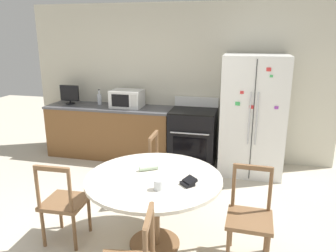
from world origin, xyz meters
TOP-DOWN VIEW (x-y plane):
  - ground_plane at (0.00, 0.00)m, footprint 14.00×14.00m
  - back_wall at (0.00, 2.65)m, footprint 5.20×0.10m
  - kitchen_counter at (-1.12, 2.29)m, footprint 2.19×0.64m
  - refrigerator at (1.28, 2.19)m, footprint 0.94×0.81m
  - oven_range at (0.36, 2.26)m, footprint 0.73×0.68m
  - microwave at (-0.80, 2.32)m, footprint 0.52×0.40m
  - countertop_tv at (-1.87, 2.32)m, footprint 0.34×0.16m
  - counter_bottle at (-1.33, 2.38)m, footprint 0.07×0.07m
  - dining_table at (0.34, -0.00)m, footprint 1.34×1.34m
  - dining_chair_left at (-0.58, -0.15)m, footprint 0.44×0.44m
  - dining_chair_far at (0.23, 0.92)m, footprint 0.43×0.43m
  - dining_chair_right at (1.27, 0.01)m, footprint 0.43×0.43m
  - candle_glass at (0.45, -0.25)m, footprint 0.09×0.09m
  - folded_napkin at (0.24, 0.14)m, footprint 0.19×0.15m
  - wallet at (0.70, -0.09)m, footprint 0.17×0.17m

SIDE VIEW (x-z plane):
  - ground_plane at x=0.00m, z-range 0.00..0.00m
  - dining_chair_left at x=-0.58m, z-range -0.02..0.89m
  - dining_chair_far at x=0.23m, z-range -0.02..0.89m
  - dining_chair_right at x=1.27m, z-range -0.02..0.89m
  - kitchen_counter at x=-1.12m, z-range 0.00..0.90m
  - oven_range at x=0.36m, z-range -0.07..1.01m
  - dining_table at x=0.34m, z-range 0.25..1.01m
  - folded_napkin at x=0.24m, z-range 0.76..0.81m
  - wallet at x=0.70m, z-range 0.75..0.82m
  - candle_glass at x=0.45m, z-range 0.75..0.85m
  - refrigerator at x=1.28m, z-range 0.00..1.81m
  - counter_bottle at x=-1.33m, z-range 0.87..1.14m
  - microwave at x=-0.80m, z-range 0.90..1.19m
  - countertop_tv at x=-1.87m, z-range 0.91..1.24m
  - back_wall at x=0.00m, z-range 0.00..2.60m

